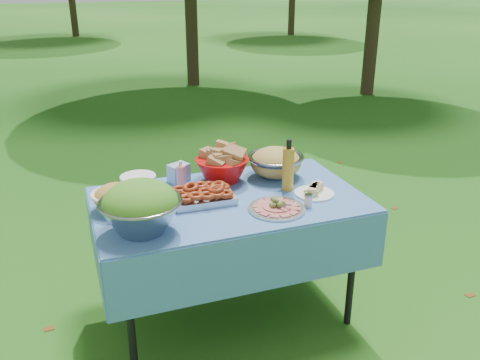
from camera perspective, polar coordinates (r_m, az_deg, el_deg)
name	(u,v)px	position (r m, az deg, el deg)	size (l,w,h in m)	color
ground	(230,313)	(3.18, -1.14, -14.70)	(80.00, 80.00, 0.00)	#0B3D0B
picnic_table	(229,258)	(2.97, -1.20, -8.79)	(1.46, 0.86, 0.76)	#84B8FF
salad_bowl	(141,207)	(2.43, -11.10, -2.98)	(0.39, 0.39, 0.26)	#92959A
pasta_bowl_white	(116,197)	(2.71, -13.75, -1.85)	(0.25, 0.25, 0.14)	white
plate_stack	(138,182)	(2.97, -11.34, -0.19)	(0.20, 0.20, 0.08)	white
wipes_box	(179,173)	(3.03, -6.90, 0.83)	(0.12, 0.08, 0.10)	#92C3E8
sanitizer_bottle	(181,174)	(2.93, -6.66, 0.68)	(0.06, 0.06, 0.16)	pink
bread_bowl	(222,164)	(2.99, -2.03, 1.84)	(0.32, 0.32, 0.21)	red
pasta_bowl_steel	(276,162)	(3.08, 4.02, 2.04)	(0.34, 0.34, 0.18)	#92959A
fried_tray	(202,194)	(2.75, -4.25, -1.61)	(0.33, 0.24, 0.08)	silver
charcuterie_platter	(277,204)	(2.65, 4.17, -2.66)	(0.30, 0.30, 0.07)	#BABCC2
oil_bottle	(288,165)	(2.86, 5.44, 1.69)	(0.07, 0.07, 0.30)	gold
cheese_plate	(314,189)	(2.86, 8.36, -1.03)	(0.22, 0.22, 0.06)	white
shaker	(308,200)	(2.71, 7.68, -2.28)	(0.04, 0.04, 0.07)	white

